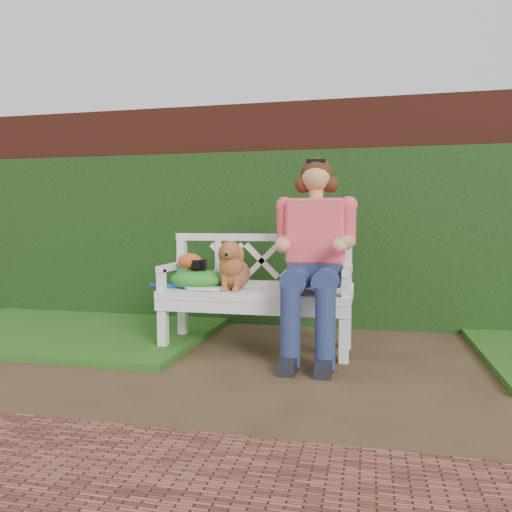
# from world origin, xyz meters

# --- Properties ---
(ground) EXTENTS (60.00, 60.00, 0.00)m
(ground) POSITION_xyz_m (0.00, 0.00, 0.00)
(ground) COLOR #3F2B19
(brick_wall) EXTENTS (10.00, 0.30, 2.20)m
(brick_wall) POSITION_xyz_m (0.00, 1.90, 1.10)
(brick_wall) COLOR #5D2519
(brick_wall) RESTS_ON ground
(ivy_hedge) EXTENTS (10.00, 0.18, 1.70)m
(ivy_hedge) POSITION_xyz_m (0.00, 1.68, 0.85)
(ivy_hedge) COLOR #294E1B
(ivy_hedge) RESTS_ON ground
(grass_left) EXTENTS (2.60, 2.00, 0.05)m
(grass_left) POSITION_xyz_m (-2.40, 0.90, 0.03)
(grass_left) COLOR #1C4011
(grass_left) RESTS_ON ground
(garden_bench) EXTENTS (1.62, 0.71, 0.48)m
(garden_bench) POSITION_xyz_m (-0.60, 0.63, 0.24)
(garden_bench) COLOR white
(garden_bench) RESTS_ON ground
(seated_woman) EXTENTS (0.74, 0.93, 1.54)m
(seated_woman) POSITION_xyz_m (-0.13, 0.61, 0.77)
(seated_woman) COLOR red
(seated_woman) RESTS_ON ground
(dog) EXTENTS (0.38, 0.43, 0.40)m
(dog) POSITION_xyz_m (-0.78, 0.62, 0.68)
(dog) COLOR #926140
(dog) RESTS_ON garden_bench
(tennis_racket) EXTENTS (0.76, 0.50, 0.03)m
(tennis_racket) POSITION_xyz_m (-1.02, 0.59, 0.50)
(tennis_racket) COLOR silver
(tennis_racket) RESTS_ON garden_bench
(green_bag) EXTENTS (0.46, 0.36, 0.16)m
(green_bag) POSITION_xyz_m (-1.09, 0.65, 0.56)
(green_bag) COLOR green
(green_bag) RESTS_ON garden_bench
(camera_item) EXTENTS (0.13, 0.10, 0.08)m
(camera_item) POSITION_xyz_m (-1.06, 0.63, 0.67)
(camera_item) COLOR black
(camera_item) RESTS_ON green_bag
(baseball_glove) EXTENTS (0.20, 0.15, 0.13)m
(baseball_glove) POSITION_xyz_m (-1.15, 0.64, 0.70)
(baseball_glove) COLOR #C6511F
(baseball_glove) RESTS_ON green_bag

